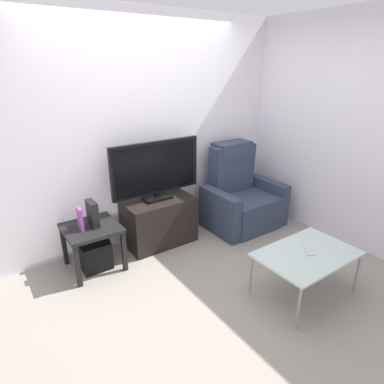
# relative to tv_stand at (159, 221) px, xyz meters

# --- Properties ---
(ground_plane) EXTENTS (6.40, 6.40, 0.00)m
(ground_plane) POSITION_rel_tv_stand_xyz_m (-0.01, -0.83, -0.28)
(ground_plane) COLOR gray
(wall_back) EXTENTS (6.40, 0.06, 2.60)m
(wall_back) POSITION_rel_tv_stand_xyz_m (-0.01, 0.30, 1.02)
(wall_back) COLOR silver
(wall_back) RESTS_ON ground
(wall_side) EXTENTS (0.06, 4.48, 2.60)m
(wall_side) POSITION_rel_tv_stand_xyz_m (1.87, -0.83, 1.02)
(wall_side) COLOR silver
(wall_side) RESTS_ON ground
(tv_stand) EXTENTS (0.81, 0.48, 0.56)m
(tv_stand) POSITION_rel_tv_stand_xyz_m (0.00, 0.00, 0.00)
(tv_stand) COLOR black
(tv_stand) RESTS_ON ground
(television) EXTENTS (1.08, 0.20, 0.68)m
(television) POSITION_rel_tv_stand_xyz_m (0.00, 0.02, 0.64)
(television) COLOR black
(television) RESTS_ON tv_stand
(recliner_armchair) EXTENTS (0.98, 0.78, 1.08)m
(recliner_armchair) POSITION_rel_tv_stand_xyz_m (1.14, -0.18, 0.09)
(recliner_armchair) COLOR #2D384C
(recliner_armchair) RESTS_ON ground
(side_table) EXTENTS (0.54, 0.54, 0.48)m
(side_table) POSITION_rel_tv_stand_xyz_m (-0.83, -0.08, 0.12)
(side_table) COLOR black
(side_table) RESTS_ON ground
(subwoofer_box) EXTENTS (0.30, 0.30, 0.30)m
(subwoofer_box) POSITION_rel_tv_stand_xyz_m (-0.83, -0.08, -0.13)
(subwoofer_box) COLOR black
(subwoofer_box) RESTS_ON ground
(book_upright) EXTENTS (0.03, 0.10, 0.23)m
(book_upright) POSITION_rel_tv_stand_xyz_m (-0.93, -0.10, 0.32)
(book_upright) COLOR purple
(book_upright) RESTS_ON side_table
(game_console) EXTENTS (0.07, 0.20, 0.26)m
(game_console) POSITION_rel_tv_stand_xyz_m (-0.79, -0.07, 0.33)
(game_console) COLOR black
(game_console) RESTS_ON side_table
(coffee_table) EXTENTS (0.90, 0.60, 0.44)m
(coffee_table) POSITION_rel_tv_stand_xyz_m (0.63, -1.61, 0.13)
(coffee_table) COLOR #B2C6C1
(coffee_table) RESTS_ON ground
(cell_phone) EXTENTS (0.15, 0.16, 0.01)m
(cell_phone) POSITION_rel_tv_stand_xyz_m (0.66, -1.60, 0.16)
(cell_phone) COLOR #B7B7BC
(cell_phone) RESTS_ON coffee_table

